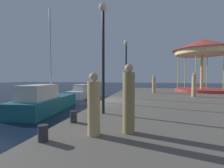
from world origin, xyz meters
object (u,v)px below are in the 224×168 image
lamp_post_far_end (126,59)px  person_by_the_water (194,86)px  carousel (202,52)px  person_mid_promenade (154,84)px  bollard_center (74,117)px  bollard_north (43,133)px  motorboat_white (83,93)px  person_near_carousel (94,106)px  person_far_corner (129,100)px  sailboat_teal (45,101)px  lamp_post_mid_promenade (103,39)px

lamp_post_far_end → person_by_the_water: size_ratio=2.27×
carousel → person_mid_promenade: 6.86m
bollard_center → person_mid_promenade: 12.15m
carousel → bollard_north: 18.57m
person_by_the_water → motorboat_white: bearing=162.9°
bollard_center → person_near_carousel: size_ratio=0.23×
motorboat_white → person_far_corner: size_ratio=2.35×
person_mid_promenade → person_by_the_water: bearing=-43.9°
bollard_north → person_far_corner: 2.36m
person_near_carousel → carousel: bearing=63.9°
bollard_north → person_by_the_water: 12.22m
sailboat_teal → motorboat_white: 7.53m
motorboat_white → person_near_carousel: (5.74, -13.16, 1.01)m
carousel → person_near_carousel: (-7.48, -15.28, -3.57)m
bollard_center → motorboat_white: bearing=111.0°
lamp_post_far_end → bollard_north: bearing=-96.7°
lamp_post_mid_promenade → person_mid_promenade: size_ratio=2.59×
person_near_carousel → person_by_the_water: 11.10m
sailboat_teal → person_far_corner: bearing=-39.4°
bollard_center → person_by_the_water: 10.83m
motorboat_white → lamp_post_far_end: bearing=-43.1°
sailboat_teal → person_far_corner: 8.33m
sailboat_teal → person_far_corner: size_ratio=3.82×
lamp_post_mid_promenade → person_by_the_water: bearing=52.4°
motorboat_white → sailboat_teal: bearing=-88.0°
person_far_corner → lamp_post_mid_promenade: bearing=121.8°
carousel → lamp_post_mid_promenade: carousel is taller
carousel → motorboat_white: bearing=-170.9°
bollard_center → person_near_carousel: person_near_carousel is taller
person_far_corner → lamp_post_far_end: bearing=97.6°
person_by_the_water → lamp_post_far_end: bearing=-159.9°
person_by_the_water → person_mid_promenade: bearing=136.1°
lamp_post_far_end → person_mid_promenade: (2.29, 4.82, -2.12)m
sailboat_teal → person_near_carousel: 7.92m
bollard_center → carousel: bearing=59.0°
motorboat_white → lamp_post_far_end: 8.37m
carousel → person_mid_promenade: carousel is taller
carousel → person_mid_promenade: size_ratio=3.46×
carousel → bollard_north: carousel is taller
sailboat_teal → bollard_center: bearing=-46.4°
motorboat_white → lamp_post_mid_promenade: 12.37m
person_near_carousel → person_by_the_water: (5.19, 9.80, 0.11)m
bollard_north → sailboat_teal: bearing=124.9°
lamp_post_far_end → person_near_carousel: lamp_post_far_end is taller
sailboat_teal → lamp_post_mid_promenade: (5.07, -3.12, 3.27)m
carousel → person_by_the_water: (-2.29, -5.48, -3.46)m
motorboat_white → person_near_carousel: person_near_carousel is taller
carousel → person_far_corner: (-6.58, -14.90, -3.45)m
carousel → bollard_north: bearing=-118.3°
carousel → lamp_post_mid_promenade: size_ratio=1.34×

